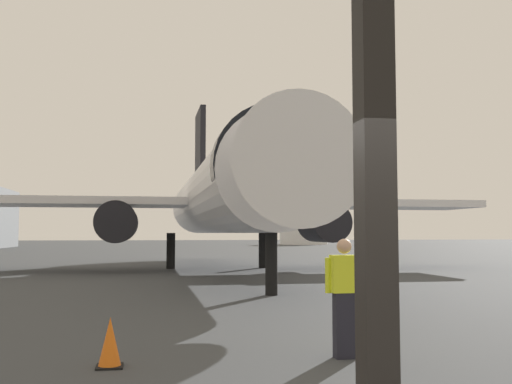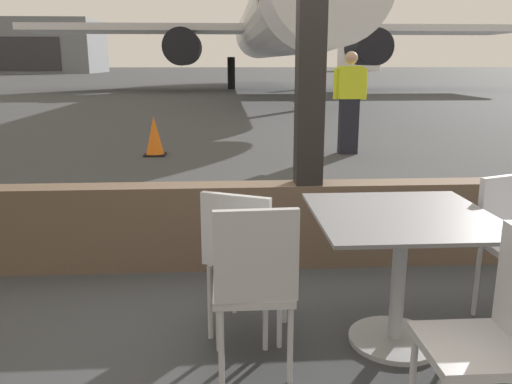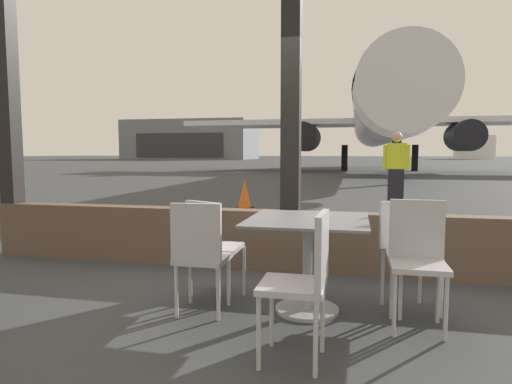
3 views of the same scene
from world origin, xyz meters
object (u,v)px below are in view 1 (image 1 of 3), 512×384
traffic_cone (110,344)px  fuel_storage_tank (304,230)px  airplane (223,196)px  ground_crew_worker (345,296)px

traffic_cone → fuel_storage_tank: 87.29m
airplane → ground_crew_worker: size_ratio=17.17×
traffic_cone → fuel_storage_tank: size_ratio=0.09×
ground_crew_worker → traffic_cone: size_ratio=2.57×
ground_crew_worker → traffic_cone: bearing=179.9°
fuel_storage_tank → airplane: bearing=-108.3°
ground_crew_worker → traffic_cone: 3.40m
airplane → fuel_storage_tank: size_ratio=3.91×
traffic_cone → ground_crew_worker: bearing=-0.1°
traffic_cone → airplane: bearing=78.4°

